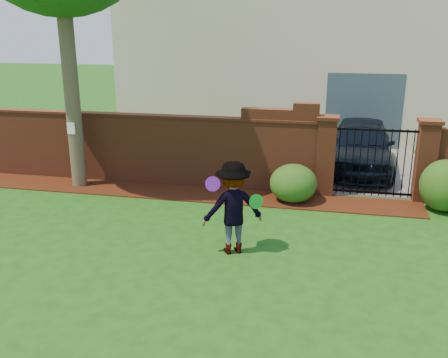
% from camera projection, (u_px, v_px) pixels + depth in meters
% --- Properties ---
extents(ground, '(80.00, 80.00, 0.01)m').
position_uv_depth(ground, '(178.00, 259.00, 8.59)').
color(ground, '#1B5014').
rests_on(ground, ground).
extents(mulch_bed, '(11.10, 1.08, 0.03)m').
position_uv_depth(mulch_bed, '(181.00, 193.00, 11.89)').
color(mulch_bed, '#361509').
rests_on(mulch_bed, ground).
extents(brick_wall, '(8.70, 0.31, 2.16)m').
position_uv_depth(brick_wall, '(147.00, 147.00, 12.44)').
color(brick_wall, brown).
rests_on(brick_wall, ground).
extents(pillar_left, '(0.50, 0.50, 1.88)m').
position_uv_depth(pillar_left, '(326.00, 155.00, 11.56)').
color(pillar_left, brown).
rests_on(pillar_left, ground).
extents(pillar_right, '(0.50, 0.50, 1.88)m').
position_uv_depth(pillar_right, '(426.00, 160.00, 11.13)').
color(pillar_right, brown).
rests_on(pillar_right, ground).
extents(iron_gate, '(1.78, 0.03, 1.60)m').
position_uv_depth(iron_gate, '(374.00, 162.00, 11.38)').
color(iron_gate, black).
rests_on(iron_gate, ground).
extents(driveway, '(3.20, 8.00, 0.01)m').
position_uv_depth(driveway, '(362.00, 155.00, 15.37)').
color(driveway, slate).
rests_on(driveway, ground).
extents(house, '(12.40, 6.40, 6.30)m').
position_uv_depth(house, '(295.00, 44.00, 18.65)').
color(house, beige).
rests_on(house, ground).
extents(car, '(1.89, 4.25, 1.42)m').
position_uv_depth(car, '(361.00, 147.00, 13.37)').
color(car, black).
rests_on(car, ground).
extents(paper_notice, '(0.20, 0.01, 0.28)m').
position_uv_depth(paper_notice, '(71.00, 128.00, 11.85)').
color(paper_notice, white).
rests_on(paper_notice, tree).
extents(shrub_left, '(1.07, 1.07, 0.87)m').
position_uv_depth(shrub_left, '(293.00, 183.00, 11.23)').
color(shrub_left, '#1A4D17').
rests_on(shrub_left, ground).
extents(shrub_middle, '(1.03, 1.03, 1.14)m').
position_uv_depth(shrub_middle, '(444.00, 186.00, 10.64)').
color(shrub_middle, '#1A4D17').
rests_on(shrub_middle, ground).
extents(man, '(1.23, 1.00, 1.66)m').
position_uv_depth(man, '(233.00, 208.00, 8.59)').
color(man, gray).
rests_on(man, ground).
extents(frisbee_purple, '(0.27, 0.16, 0.25)m').
position_uv_depth(frisbee_purple, '(213.00, 184.00, 8.31)').
color(frisbee_purple, purple).
rests_on(frisbee_purple, man).
extents(frisbee_green, '(0.25, 0.19, 0.26)m').
position_uv_depth(frisbee_green, '(256.00, 202.00, 8.48)').
color(frisbee_green, green).
rests_on(frisbee_green, man).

